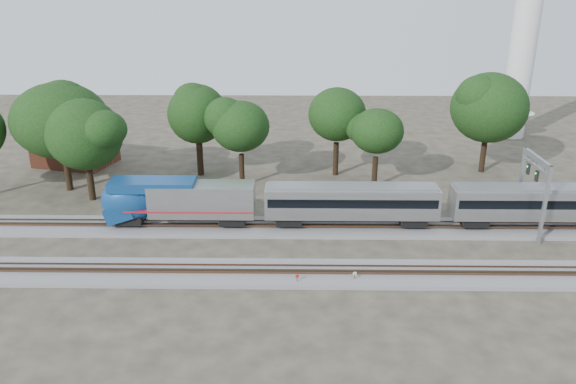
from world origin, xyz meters
name	(u,v)px	position (x,y,z in m)	size (l,w,h in m)	color
ground	(243,255)	(0.00, 0.00, 0.00)	(160.00, 160.00, 0.00)	#383328
track_far	(248,227)	(0.00, 6.00, 0.21)	(160.00, 5.00, 0.73)	slate
track_near	(239,273)	(0.00, -4.00, 0.21)	(160.00, 5.00, 0.73)	slate
train	(540,202)	(30.47, 6.00, 3.30)	(93.56, 3.23, 4.76)	#B6B8BD
switch_stand_red	(297,278)	(5.24, -5.72, 0.67)	(0.34, 0.06, 1.06)	#512D19
switch_stand_white	(355,276)	(10.25, -5.24, 0.70)	(0.35, 0.11, 1.10)	#512D19
switch_lever	(304,285)	(5.85, -5.94, 0.15)	(0.50, 0.30, 0.30)	#512D19
signal_gantry	(534,177)	(29.45, 6.00, 6.00)	(0.57, 6.77, 8.23)	gray
brick_building	(75,147)	(-26.51, 28.26, 2.48)	(11.76, 9.63, 4.92)	brown
tree_1	(60,121)	(-23.46, 17.66, 8.91)	(9.07, 9.07, 12.79)	black
tree_2	(84,135)	(-19.45, 14.33, 8.06)	(8.21, 8.21, 11.57)	black
tree_3	(197,114)	(-7.86, 23.80, 8.39)	(8.54, 8.54, 12.04)	black
tree_4	(240,126)	(-1.82, 19.51, 7.81)	(7.95, 7.95, 11.21)	black
tree_5	(337,114)	(10.48, 24.02, 8.33)	(8.49, 8.49, 11.96)	black
tree_6	(377,131)	(15.14, 19.34, 7.30)	(7.45, 7.45, 10.50)	black
tree_7	(489,108)	(30.79, 25.66, 8.92)	(9.08, 9.08, 12.80)	black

